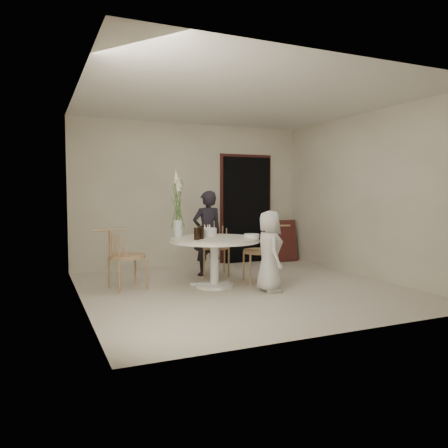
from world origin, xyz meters
name	(u,v)px	position (x,y,z in m)	size (l,w,h in m)	color
ground	(243,288)	(0.00, 0.00, 0.00)	(4.50, 4.50, 0.00)	beige
room_shell	(243,177)	(0.00, 0.00, 1.62)	(4.50, 4.50, 4.50)	silver
doorway	(247,210)	(1.15, 2.19, 1.05)	(1.00, 0.10, 2.10)	black
door_trim	(246,207)	(1.15, 2.23, 1.11)	(1.12, 0.03, 2.22)	#4F211B
table	(214,245)	(-0.35, 0.25, 0.62)	(1.33, 1.33, 0.73)	white
picture_frame	(282,241)	(1.83, 1.95, 0.42)	(0.63, 0.04, 0.84)	#4F211B
chair_far	(213,241)	(0.03, 1.23, 0.58)	(0.57, 0.60, 0.89)	tan
chair_right	(268,245)	(0.54, 0.23, 0.58)	(0.60, 0.57, 0.90)	tan
chair_left	(119,250)	(-1.68, 0.58, 0.57)	(0.58, 0.55, 0.89)	tan
girl	(207,233)	(-0.11, 1.14, 0.71)	(0.52, 0.34, 1.43)	black
boy	(269,251)	(0.24, -0.34, 0.57)	(0.56, 0.36, 1.14)	silver
birthday_cake	(208,232)	(-0.37, 0.47, 0.79)	(0.26, 0.26, 0.18)	silver
cola_tumbler_a	(197,234)	(-0.69, 0.07, 0.82)	(0.08, 0.08, 0.17)	black
cola_tumbler_b	(201,233)	(-0.59, 0.17, 0.81)	(0.08, 0.08, 0.16)	black
cola_tumbler_c	(199,234)	(-0.62, 0.18, 0.80)	(0.07, 0.07, 0.14)	black
cola_tumbler_d	(201,232)	(-0.52, 0.34, 0.82)	(0.08, 0.08, 0.17)	black
plate_stack	(252,236)	(0.16, 0.04, 0.76)	(0.23, 0.23, 0.06)	white
flower_vase	(178,207)	(-0.81, 0.55, 1.18)	(0.14, 0.14, 1.01)	silver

